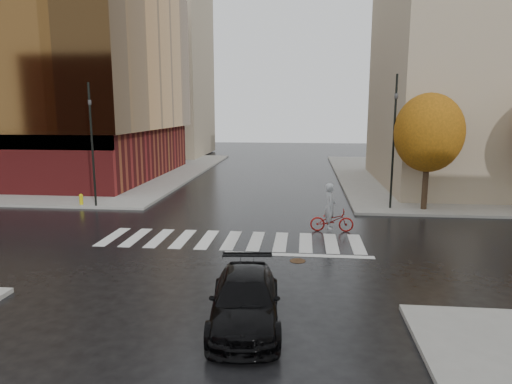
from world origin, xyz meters
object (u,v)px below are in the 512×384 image
at_px(traffic_light_ne, 394,133).
at_px(fire_hydrant, 81,199).
at_px(cyclist, 331,215).
at_px(traffic_light_nw, 92,137).
at_px(sedan, 245,300).

relative_size(traffic_light_ne, fire_hydrant, 11.52).
relative_size(cyclist, traffic_light_nw, 0.33).
bearing_deg(sedan, traffic_light_nw, 122.55).
xyz_separation_m(traffic_light_nw, traffic_light_ne, (17.15, 1.16, 0.28)).
height_order(traffic_light_nw, traffic_light_ne, traffic_light_ne).
distance_m(sedan, traffic_light_ne, 16.59).
bearing_deg(fire_hydrant, traffic_light_nw, -11.31).
relative_size(traffic_light_nw, traffic_light_ne, 0.95).
height_order(sedan, cyclist, cyclist).
distance_m(traffic_light_nw, fire_hydrant, 3.80).
distance_m(traffic_light_ne, fire_hydrant, 18.60).
relative_size(traffic_light_nw, fire_hydrant, 10.90).
xyz_separation_m(sedan, traffic_light_ne, (6.52, 14.78, 3.78)).
height_order(traffic_light_ne, fire_hydrant, traffic_light_ne).
distance_m(traffic_light_nw, traffic_light_ne, 17.19).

